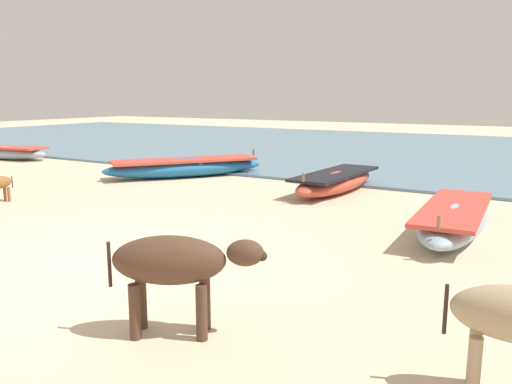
# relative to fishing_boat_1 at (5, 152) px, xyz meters

# --- Properties ---
(ground) EXTENTS (80.00, 80.00, 0.00)m
(ground) POSITION_rel_fishing_boat_1_xyz_m (12.57, -6.79, -0.27)
(ground) COLOR beige
(sea_water) EXTENTS (60.00, 20.00, 0.08)m
(sea_water) POSITION_rel_fishing_boat_1_xyz_m (12.57, 11.00, -0.23)
(sea_water) COLOR slate
(sea_water) RESTS_ON ground
(fishing_boat_1) EXTENTS (4.03, 1.67, 0.69)m
(fishing_boat_1) POSITION_rel_fishing_boat_1_xyz_m (0.00, 0.00, 0.00)
(fishing_boat_1) COLOR #8CA5B7
(fishing_boat_1) RESTS_ON ground
(fishing_boat_2) EXTENTS (1.17, 3.87, 0.70)m
(fishing_boat_2) POSITION_rel_fishing_boat_1_xyz_m (16.87, -2.55, 0.00)
(fishing_boat_2) COLOR #8CA5B7
(fishing_boat_2) RESTS_ON ground
(fishing_boat_4) EXTENTS (1.25, 3.80, 0.71)m
(fishing_boat_4) POSITION_rel_fishing_boat_1_xyz_m (13.57, 0.08, 0.01)
(fishing_boat_4) COLOR #B74733
(fishing_boat_4) RESTS_ON ground
(fishing_boat_5) EXTENTS (3.82, 4.56, 0.75)m
(fishing_boat_5) POSITION_rel_fishing_boat_1_xyz_m (8.72, 0.11, 0.03)
(fishing_boat_5) COLOR #1E669E
(fishing_boat_5) RESTS_ON ground
(cow_second_adult_dark) EXTENTS (1.51, 1.04, 1.04)m
(cow_second_adult_dark) POSITION_rel_fishing_boat_1_xyz_m (15.13, -8.10, 0.48)
(cow_second_adult_dark) COLOR #4C3323
(cow_second_adult_dark) RESTS_ON ground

